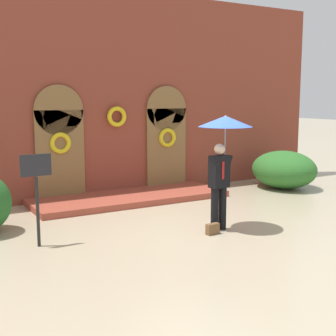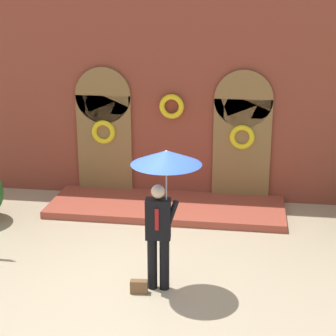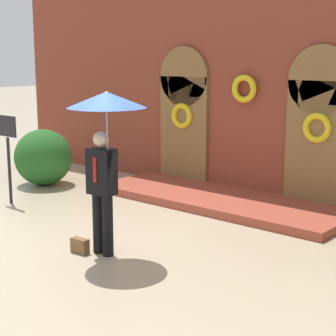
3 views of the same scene
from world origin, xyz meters
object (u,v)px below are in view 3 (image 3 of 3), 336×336
handbag (80,246)px  shrub_left (43,157)px  person_with_umbrella (105,124)px  sign_post (8,145)px

handbag → shrub_left: 4.73m
person_with_umbrella → shrub_left: (-4.43, 2.20, -1.29)m
sign_post → shrub_left: bearing=120.1°
person_with_umbrella → handbag: (-0.39, -0.20, -1.80)m
person_with_umbrella → shrub_left: 5.11m
sign_post → person_with_umbrella: bearing=-12.3°
handbag → sign_post: bearing=157.7°
person_with_umbrella → sign_post: size_ratio=1.37×
handbag → shrub_left: (-4.05, 2.40, 0.51)m
person_with_umbrella → sign_post: person_with_umbrella is taller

